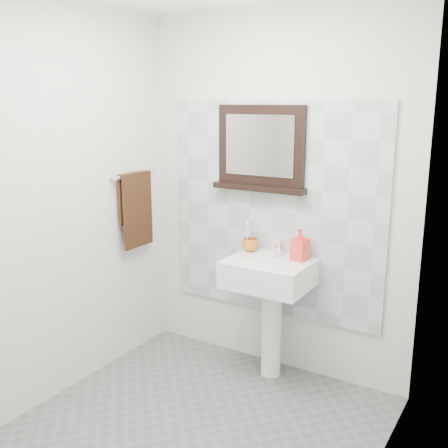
{
  "coord_description": "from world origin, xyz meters",
  "views": [
    {
      "loc": [
        1.58,
        -2.13,
        1.89
      ],
      "look_at": [
        -0.07,
        0.55,
        1.15
      ],
      "focal_mm": 42.0,
      "sensor_mm": 36.0,
      "label": 1
    }
  ],
  "objects_px": {
    "toothbrush_cup": "(250,245)",
    "soap_dispenser": "(300,244)",
    "hand_towel": "(136,204)",
    "framed_mirror": "(261,150)",
    "pedestal_sink": "(269,286)"
  },
  "relations": [
    {
      "from": "toothbrush_cup",
      "to": "soap_dispenser",
      "type": "bearing_deg",
      "value": -2.04
    },
    {
      "from": "soap_dispenser",
      "to": "toothbrush_cup",
      "type": "bearing_deg",
      "value": -173.15
    },
    {
      "from": "toothbrush_cup",
      "to": "soap_dispenser",
      "type": "relative_size",
      "value": 0.53
    },
    {
      "from": "toothbrush_cup",
      "to": "hand_towel",
      "type": "height_order",
      "value": "hand_towel"
    },
    {
      "from": "pedestal_sink",
      "to": "soap_dispenser",
      "type": "bearing_deg",
      "value": 30.5
    },
    {
      "from": "soap_dispenser",
      "to": "hand_towel",
      "type": "distance_m",
      "value": 1.24
    },
    {
      "from": "toothbrush_cup",
      "to": "pedestal_sink",
      "type": "bearing_deg",
      "value": -28.11
    },
    {
      "from": "pedestal_sink",
      "to": "framed_mirror",
      "type": "relative_size",
      "value": 1.4
    },
    {
      "from": "pedestal_sink",
      "to": "soap_dispenser",
      "type": "xyz_separation_m",
      "value": [
        0.17,
        0.1,
        0.29
      ]
    },
    {
      "from": "soap_dispenser",
      "to": "pedestal_sink",
      "type": "bearing_deg",
      "value": -140.61
    },
    {
      "from": "pedestal_sink",
      "to": "soap_dispenser",
      "type": "height_order",
      "value": "soap_dispenser"
    },
    {
      "from": "soap_dispenser",
      "to": "hand_towel",
      "type": "bearing_deg",
      "value": -159.71
    },
    {
      "from": "framed_mirror",
      "to": "hand_towel",
      "type": "relative_size",
      "value": 1.25
    },
    {
      "from": "framed_mirror",
      "to": "hand_towel",
      "type": "distance_m",
      "value": 1.0
    },
    {
      "from": "pedestal_sink",
      "to": "toothbrush_cup",
      "type": "xyz_separation_m",
      "value": [
        -0.21,
        0.11,
        0.23
      ]
    }
  ]
}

